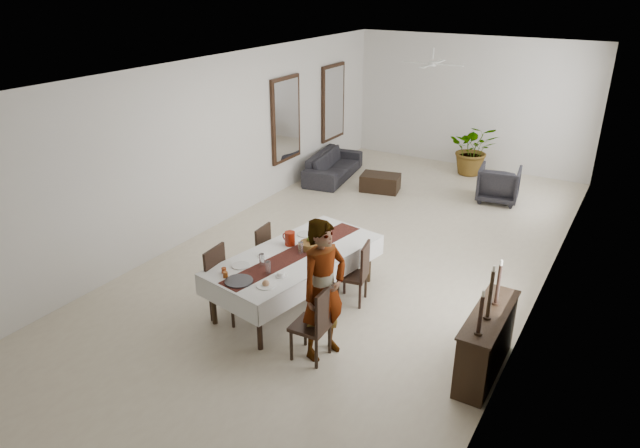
{
  "coord_description": "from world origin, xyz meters",
  "views": [
    {
      "loc": [
        3.97,
        -8.03,
        4.51
      ],
      "look_at": [
        -0.05,
        -1.24,
        1.05
      ],
      "focal_mm": 32.0,
      "sensor_mm": 36.0,
      "label": 1
    }
  ],
  "objects_px": {
    "sofa": "(333,165)",
    "woman": "(324,290)",
    "dining_table_top": "(296,256)",
    "sideboard_body": "(486,344)",
    "red_pitcher": "(290,238)"
  },
  "relations": [
    {
      "from": "sofa",
      "to": "woman",
      "type": "bearing_deg",
      "value": -160.6
    },
    {
      "from": "woman",
      "to": "dining_table_top",
      "type": "bearing_deg",
      "value": 66.04
    },
    {
      "from": "dining_table_top",
      "to": "sideboard_body",
      "type": "distance_m",
      "value": 2.91
    },
    {
      "from": "red_pitcher",
      "to": "sofa",
      "type": "height_order",
      "value": "red_pitcher"
    },
    {
      "from": "red_pitcher",
      "to": "sideboard_body",
      "type": "distance_m",
      "value": 3.18
    },
    {
      "from": "dining_table_top",
      "to": "sofa",
      "type": "xyz_separation_m",
      "value": [
        -2.32,
        5.24,
        -0.45
      ]
    },
    {
      "from": "sideboard_body",
      "to": "woman",
      "type": "bearing_deg",
      "value": -160.59
    },
    {
      "from": "red_pitcher",
      "to": "sideboard_body",
      "type": "xyz_separation_m",
      "value": [
        3.11,
        -0.43,
        -0.49
      ]
    },
    {
      "from": "woman",
      "to": "sofa",
      "type": "height_order",
      "value": "woman"
    },
    {
      "from": "woman",
      "to": "sideboard_body",
      "type": "xyz_separation_m",
      "value": [
        1.89,
        0.67,
        -0.52
      ]
    },
    {
      "from": "woman",
      "to": "sideboard_body",
      "type": "distance_m",
      "value": 2.07
    },
    {
      "from": "woman",
      "to": "sofa",
      "type": "bearing_deg",
      "value": 46.44
    },
    {
      "from": "sideboard_body",
      "to": "sofa",
      "type": "xyz_separation_m",
      "value": [
        -5.21,
        5.47,
        -0.11
      ]
    },
    {
      "from": "sofa",
      "to": "sideboard_body",
      "type": "bearing_deg",
      "value": -145.39
    },
    {
      "from": "red_pitcher",
      "to": "woman",
      "type": "bearing_deg",
      "value": -41.83
    }
  ]
}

